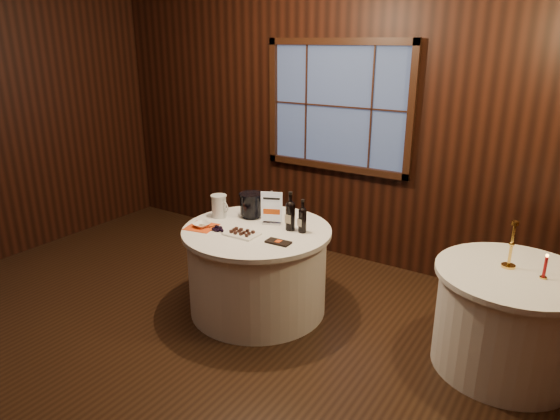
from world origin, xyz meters
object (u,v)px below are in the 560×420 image
Objects in this scene: port_bottle_left at (290,214)px; grape_bunch at (218,228)px; main_table at (258,269)px; ice_bucket at (251,205)px; side_table at (507,320)px; brass_candlestick at (511,251)px; chocolate_box at (278,242)px; red_candle at (545,269)px; sign_stand at (272,213)px; cracker_bowl at (201,225)px; port_bottle_right at (302,218)px; chocolate_plate at (242,233)px; glass_pitcher at (219,206)px.

grape_bunch is (-0.50, -0.35, -0.12)m from port_bottle_left.
main_table is 0.59m from ice_bucket.
side_table is 3.11× the size of brass_candlestick.
main_table is at bearing 150.69° from chocolate_box.
red_candle is at bearing 7.73° from main_table.
sign_stand is 0.46m from chocolate_box.
cracker_bowl is (-0.46, -0.40, -0.08)m from sign_stand.
port_bottle_right is at bearing -7.38° from ice_bucket.
ice_bucket is at bearing 115.53° from chocolate_plate.
ice_bucket reaches higher than cracker_bowl.
side_table is 3.21× the size of port_bottle_left.
side_table is at bearing 7.00° from port_bottle_left.
port_bottle_right is 0.33m from chocolate_box.
grape_bunch is at bearing -143.21° from port_bottle_left.
port_bottle_left is at bearing -33.39° from sign_stand.
side_table is at bearing -43.92° from brass_candlestick.
sign_stand reaches higher than main_table.
chocolate_box is (-0.04, -0.31, -0.12)m from port_bottle_right.
chocolate_box is (-1.67, -0.47, 0.39)m from side_table.
cracker_bowl is at bearing -176.30° from grape_bunch.
brass_candlestick reaches higher than sign_stand.
chocolate_plate is 2.04× the size of cracker_bowl.
grape_bunch is at bearing -171.68° from chocolate_plate.
brass_candlestick is (2.19, 0.57, 0.10)m from grape_bunch.
sign_stand is 0.49m from grape_bunch.
cracker_bowl is 2.44m from brass_candlestick.
main_table is 2.02m from side_table.
red_candle is at bearing 19.48° from port_bottle_right.
chocolate_box is 0.97× the size of glass_pitcher.
glass_pitcher is 2.64m from red_candle.
ice_bucket is 0.79× the size of chocolate_plate.
port_bottle_right is (0.37, 0.14, 0.51)m from main_table.
port_bottle_left is (-1.75, -0.17, 0.53)m from side_table.
chocolate_plate is 1.41× the size of chocolate_box.
sign_stand reaches higher than glass_pitcher.
chocolate_box is (0.29, -0.34, -0.10)m from sign_stand.
main_table is 2.24m from red_candle.
side_table is at bearing 12.34° from cracker_bowl.
main_table is 6.19× the size of glass_pitcher.
grape_bunch is (-0.57, -0.05, 0.01)m from chocolate_box.
brass_candlestick is (1.94, 0.36, 0.51)m from main_table.
brass_candlestick reaches higher than ice_bucket.
port_bottle_right is at bearing -174.46° from side_table.
brass_candlestick is at bearing 136.08° from side_table.
brass_candlestick reaches higher than port_bottle_left.
sign_stand is at bearing 171.75° from port_bottle_left.
main_table is 0.67m from glass_pitcher.
grape_bunch is 1.02× the size of red_candle.
sign_stand is at bearing -170.36° from port_bottle_right.
sign_stand is at bearing -174.43° from brass_candlestick.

